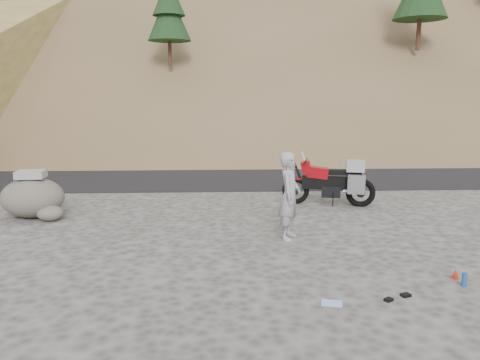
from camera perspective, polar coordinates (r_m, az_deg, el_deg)
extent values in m
plane|color=#43403E|center=(8.97, 8.89, -8.63)|extent=(140.00, 140.00, 0.00)
cube|color=black|center=(17.63, 3.20, 0.90)|extent=(120.00, 7.00, 0.05)
cube|color=brown|center=(38.82, 3.23, 17.93)|extent=(110.00, 51.90, 46.72)
cube|color=brown|center=(38.86, 3.23, 18.37)|extent=(110.00, 43.28, 36.46)
cylinder|color=#372014|center=(22.51, -8.55, 15.36)|extent=(0.17, 0.17, 1.40)
cone|color=black|center=(22.70, -8.66, 19.25)|extent=(2.00, 2.00, 2.25)
cylinder|color=#372014|center=(25.44, 20.96, 16.61)|extent=(0.22, 0.22, 1.82)
torus|color=black|center=(12.63, 6.80, -1.30)|extent=(0.73, 0.28, 0.72)
cylinder|color=black|center=(12.63, 6.80, -1.30)|extent=(0.23, 0.11, 0.22)
torus|color=black|center=(12.66, 14.49, -1.53)|extent=(0.78, 0.31, 0.77)
cylinder|color=black|center=(12.66, 14.49, -1.53)|extent=(0.25, 0.14, 0.24)
cylinder|color=black|center=(12.55, 7.24, 0.50)|extent=(0.41, 0.15, 0.89)
cylinder|color=black|center=(12.48, 7.98, 2.36)|extent=(0.19, 0.67, 0.05)
cube|color=black|center=(12.57, 10.56, -0.34)|extent=(1.34, 0.54, 0.33)
cube|color=black|center=(12.61, 11.02, -1.33)|extent=(0.55, 0.43, 0.31)
cube|color=maroon|center=(12.52, 9.45, 0.93)|extent=(0.63, 0.44, 0.34)
cube|color=maroon|center=(12.51, 8.11, 1.56)|extent=(0.40, 0.43, 0.39)
cube|color=silver|center=(12.47, 7.80, 2.87)|extent=(0.20, 0.35, 0.28)
cube|color=black|center=(12.53, 11.86, 0.95)|extent=(0.64, 0.36, 0.13)
cube|color=black|center=(12.56, 13.74, 0.69)|extent=(0.42, 0.27, 0.11)
cube|color=#A6A6AA|center=(12.32, 13.99, -0.54)|extent=(0.46, 0.22, 0.49)
cube|color=#A6A6AA|center=(12.88, 13.82, -0.06)|extent=(0.46, 0.22, 0.49)
cube|color=#97969C|center=(12.52, 13.89, 1.68)|extent=(0.53, 0.46, 0.28)
cube|color=maroon|center=(12.57, 6.83, 0.17)|extent=(0.35, 0.20, 0.04)
cylinder|color=black|center=(12.46, 11.26, -2.36)|extent=(0.07, 0.23, 0.40)
cylinder|color=#A6A6AA|center=(12.48, 13.56, -1.30)|extent=(0.51, 0.20, 0.14)
imported|color=#97969C|center=(9.69, 5.94, -7.10)|extent=(0.61, 0.75, 1.78)
ellipsoid|color=#514C45|center=(12.23, -23.95, -1.97)|extent=(1.62, 1.43, 0.95)
cube|color=#97969C|center=(12.13, -24.14, 0.65)|extent=(0.69, 0.55, 0.18)
ellipsoid|color=#514C45|center=(11.78, -22.14, -3.76)|extent=(0.69, 0.64, 0.36)
cylinder|color=#194899|center=(8.10, 25.68, -10.88)|extent=(0.09, 0.09, 0.22)
cone|color=red|center=(8.38, 24.79, -10.34)|extent=(0.14, 0.14, 0.15)
cube|color=black|center=(7.43, 19.55, -13.08)|extent=(0.17, 0.14, 0.04)
cube|color=black|center=(7.21, 17.66, -13.73)|extent=(0.15, 0.14, 0.04)
cube|color=#95B1E7|center=(6.94, 11.12, -14.51)|extent=(0.33, 0.28, 0.01)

